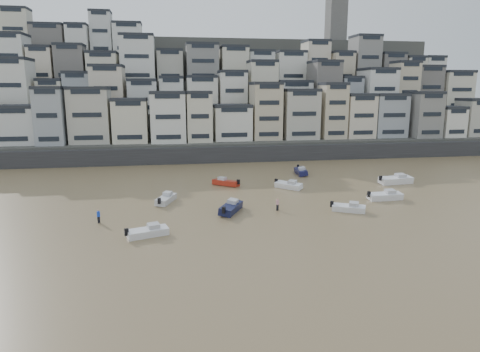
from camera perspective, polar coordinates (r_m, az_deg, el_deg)
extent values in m
plane|color=olive|center=(33.28, -2.35, -17.72)|extent=(400.00, 400.00, 0.00)
cube|color=#38383A|center=(95.86, -1.22, 2.95)|extent=(140.00, 3.00, 3.50)
cube|color=#4C4C47|center=(103.46, 0.98, 3.74)|extent=(140.00, 14.00, 4.00)
cube|color=#4C4C47|center=(114.84, -0.10, 6.04)|extent=(140.00, 14.00, 10.00)
cube|color=#4C4C47|center=(126.35, -0.99, 8.37)|extent=(140.00, 14.00, 18.00)
cube|color=#4C4C47|center=(138.06, -1.73, 10.31)|extent=(140.00, 16.00, 26.00)
cube|color=#4C4C47|center=(151.91, -2.46, 11.57)|extent=(140.00, 18.00, 32.00)
cube|color=#66635E|center=(161.74, 12.71, 20.21)|extent=(6.00, 6.00, 18.00)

